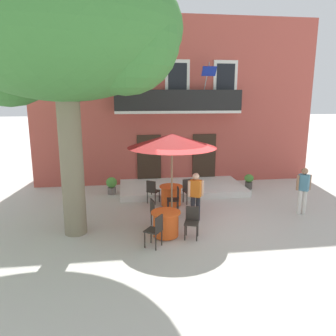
{
  "coord_description": "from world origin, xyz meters",
  "views": [
    {
      "loc": [
        -2.18,
        -9.82,
        4.03
      ],
      "look_at": [
        -0.51,
        2.42,
        1.3
      ],
      "focal_mm": 34.9,
      "sensor_mm": 36.0,
      "label": 1
    }
  ],
  "objects_px": {
    "cafe_chair_near_tree_2": "(175,198)",
    "ground_planter_left": "(112,185)",
    "pedestrian_near_entrance": "(196,194)",
    "cafe_table_near_tree": "(171,195)",
    "cafe_chair_middle_1": "(156,211)",
    "cafe_table_middle": "(166,224)",
    "cafe_chair_middle_2": "(156,229)",
    "cafe_umbrella": "(172,141)",
    "plane_tree": "(60,34)",
    "ground_planter_right": "(249,181)",
    "cafe_chair_near_tree_0": "(188,189)",
    "cafe_chair_middle_0": "(192,220)",
    "pedestrian_mid_plaza": "(303,188)",
    "cafe_chair_near_tree_1": "(152,190)"
  },
  "relations": [
    {
      "from": "cafe_chair_middle_2",
      "to": "cafe_umbrella",
      "type": "relative_size",
      "value": 0.31
    },
    {
      "from": "cafe_table_near_tree",
      "to": "pedestrian_mid_plaza",
      "type": "xyz_separation_m",
      "value": [
        4.39,
        -1.49,
        0.53
      ]
    },
    {
      "from": "ground_planter_left",
      "to": "ground_planter_right",
      "type": "xyz_separation_m",
      "value": [
        5.99,
        -0.02,
        -0.03
      ]
    },
    {
      "from": "ground_planter_left",
      "to": "pedestrian_near_entrance",
      "type": "height_order",
      "value": "pedestrian_near_entrance"
    },
    {
      "from": "cafe_chair_middle_0",
      "to": "ground_planter_right",
      "type": "xyz_separation_m",
      "value": [
        3.55,
        4.65,
        -0.16
      ]
    },
    {
      "from": "pedestrian_mid_plaza",
      "to": "cafe_chair_near_tree_0",
      "type": "bearing_deg",
      "value": 154.68
    },
    {
      "from": "cafe_chair_near_tree_1",
      "to": "pedestrian_near_entrance",
      "type": "distance_m",
      "value": 2.34
    },
    {
      "from": "cafe_table_middle",
      "to": "plane_tree",
      "type": "bearing_deg",
      "value": 166.32
    },
    {
      "from": "pedestrian_mid_plaza",
      "to": "cafe_chair_middle_0",
      "type": "bearing_deg",
      "value": -161.66
    },
    {
      "from": "cafe_umbrella",
      "to": "cafe_chair_middle_2",
      "type": "bearing_deg",
      "value": -109.28
    },
    {
      "from": "cafe_chair_near_tree_1",
      "to": "cafe_chair_middle_1",
      "type": "xyz_separation_m",
      "value": [
        -0.11,
        -2.35,
        0.0
      ]
    },
    {
      "from": "cafe_chair_middle_1",
      "to": "ground_planter_left",
      "type": "bearing_deg",
      "value": 111.29
    },
    {
      "from": "pedestrian_near_entrance",
      "to": "cafe_table_near_tree",
      "type": "bearing_deg",
      "value": 109.83
    },
    {
      "from": "cafe_table_near_tree",
      "to": "pedestrian_near_entrance",
      "type": "distance_m",
      "value": 1.78
    },
    {
      "from": "cafe_chair_middle_0",
      "to": "cafe_chair_middle_1",
      "type": "distance_m",
      "value": 1.3
    },
    {
      "from": "plane_tree",
      "to": "ground_planter_right",
      "type": "xyz_separation_m",
      "value": [
        7.03,
        3.83,
        -5.26
      ]
    },
    {
      "from": "ground_planter_right",
      "to": "pedestrian_mid_plaza",
      "type": "xyz_separation_m",
      "value": [
        0.65,
        -3.26,
        0.56
      ]
    },
    {
      "from": "plane_tree",
      "to": "cafe_chair_near_tree_0",
      "type": "height_order",
      "value": "plane_tree"
    },
    {
      "from": "cafe_chair_near_tree_1",
      "to": "cafe_table_middle",
      "type": "xyz_separation_m",
      "value": [
        0.12,
        -3.07,
        -0.14
      ]
    },
    {
      "from": "cafe_chair_middle_2",
      "to": "ground_planter_left",
      "type": "height_order",
      "value": "cafe_chair_middle_2"
    },
    {
      "from": "ground_planter_left",
      "to": "cafe_chair_middle_1",
      "type": "bearing_deg",
      "value": -68.71
    },
    {
      "from": "cafe_chair_middle_2",
      "to": "pedestrian_near_entrance",
      "type": "height_order",
      "value": "pedestrian_near_entrance"
    },
    {
      "from": "cafe_chair_near_tree_2",
      "to": "ground_planter_left",
      "type": "height_order",
      "value": "cafe_chair_near_tree_2"
    },
    {
      "from": "plane_tree",
      "to": "pedestrian_mid_plaza",
      "type": "xyz_separation_m",
      "value": [
        7.68,
        0.56,
        -4.7
      ]
    },
    {
      "from": "cafe_chair_near_tree_0",
      "to": "cafe_chair_middle_1",
      "type": "height_order",
      "value": "same"
    },
    {
      "from": "ground_planter_left",
      "to": "cafe_umbrella",
      "type": "bearing_deg",
      "value": -55.05
    },
    {
      "from": "cafe_chair_near_tree_0",
      "to": "ground_planter_left",
      "type": "distance_m",
      "value": 3.34
    },
    {
      "from": "cafe_chair_middle_2",
      "to": "cafe_umbrella",
      "type": "xyz_separation_m",
      "value": [
        0.76,
        2.17,
        2.08
      ]
    },
    {
      "from": "cafe_table_near_tree",
      "to": "cafe_chair_middle_0",
      "type": "xyz_separation_m",
      "value": [
        0.19,
        -2.88,
        0.14
      ]
    },
    {
      "from": "pedestrian_mid_plaza",
      "to": "pedestrian_near_entrance",
      "type": "bearing_deg",
      "value": -178.32
    },
    {
      "from": "cafe_chair_near_tree_2",
      "to": "pedestrian_mid_plaza",
      "type": "xyz_separation_m",
      "value": [
        4.36,
        -0.73,
        0.4
      ]
    },
    {
      "from": "cafe_chair_near_tree_2",
      "to": "cafe_table_middle",
      "type": "bearing_deg",
      "value": -106.45
    },
    {
      "from": "cafe_table_near_tree",
      "to": "cafe_chair_near_tree_0",
      "type": "bearing_deg",
      "value": 19.76
    },
    {
      "from": "cafe_chair_middle_2",
      "to": "pedestrian_mid_plaza",
      "type": "distance_m",
      "value": 5.64
    },
    {
      "from": "cafe_chair_near_tree_1",
      "to": "cafe_chair_middle_2",
      "type": "distance_m",
      "value": 3.73
    },
    {
      "from": "plane_tree",
      "to": "cafe_umbrella",
      "type": "relative_size",
      "value": 2.65
    },
    {
      "from": "cafe_chair_middle_2",
      "to": "pedestrian_mid_plaza",
      "type": "xyz_separation_m",
      "value": [
        5.3,
        1.89,
        0.4
      ]
    },
    {
      "from": "cafe_chair_near_tree_0",
      "to": "cafe_umbrella",
      "type": "height_order",
      "value": "cafe_umbrella"
    },
    {
      "from": "pedestrian_near_entrance",
      "to": "pedestrian_mid_plaza",
      "type": "distance_m",
      "value": 3.82
    },
    {
      "from": "cafe_table_near_tree",
      "to": "ground_planter_left",
      "type": "relative_size",
      "value": 1.2
    },
    {
      "from": "cafe_table_near_tree",
      "to": "cafe_chair_middle_0",
      "type": "height_order",
      "value": "cafe_chair_middle_0"
    },
    {
      "from": "cafe_chair_middle_1",
      "to": "pedestrian_near_entrance",
      "type": "xyz_separation_m",
      "value": [
        1.35,
        0.4,
        0.38
      ]
    },
    {
      "from": "plane_tree",
      "to": "cafe_chair_near_tree_2",
      "type": "bearing_deg",
      "value": 21.32
    },
    {
      "from": "pedestrian_near_entrance",
      "to": "pedestrian_mid_plaza",
      "type": "bearing_deg",
      "value": 1.68
    },
    {
      "from": "cafe_chair_near_tree_2",
      "to": "pedestrian_mid_plaza",
      "type": "bearing_deg",
      "value": -9.56
    },
    {
      "from": "ground_planter_right",
      "to": "pedestrian_near_entrance",
      "type": "bearing_deg",
      "value": -133.15
    },
    {
      "from": "cafe_chair_near_tree_2",
      "to": "cafe_table_middle",
      "type": "height_order",
      "value": "cafe_chair_near_tree_2"
    },
    {
      "from": "cafe_chair_middle_1",
      "to": "pedestrian_mid_plaza",
      "type": "distance_m",
      "value": 5.2
    },
    {
      "from": "ground_planter_left",
      "to": "cafe_chair_near_tree_0",
      "type": "bearing_deg",
      "value": -27.47
    },
    {
      "from": "cafe_chair_near_tree_2",
      "to": "cafe_table_near_tree",
      "type": "bearing_deg",
      "value": 92.63
    }
  ]
}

